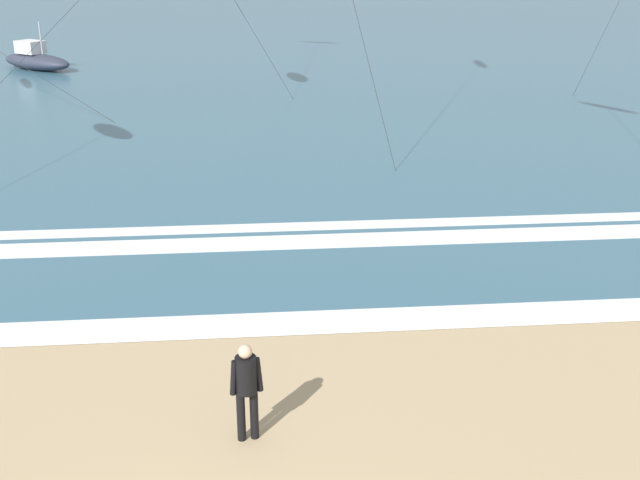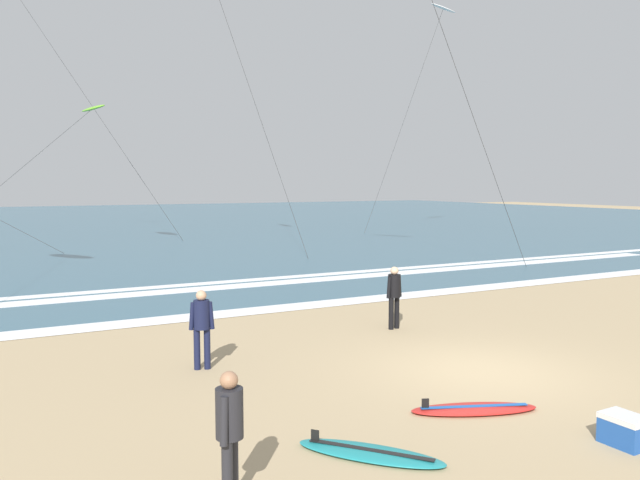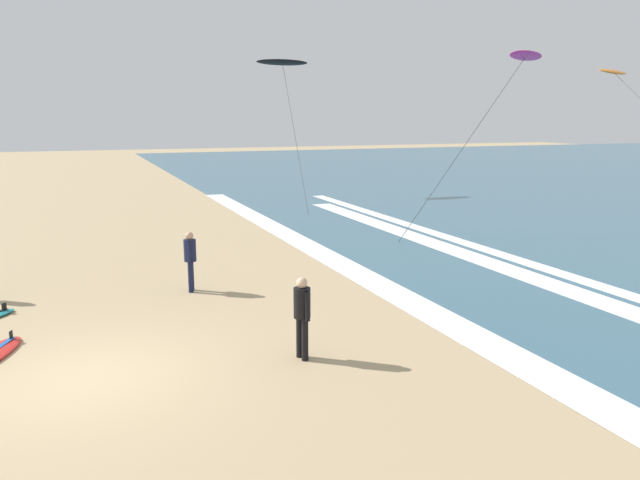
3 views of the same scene
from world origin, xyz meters
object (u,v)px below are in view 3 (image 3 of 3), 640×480
kite_magenta_high_right (526,56)px  kite_orange_far_left (614,72)px  surfer_right_near (190,256)px  kite_black_far_right (282,63)px  surfer_background_far (302,311)px

kite_magenta_high_right → kite_orange_far_left: bearing=118.5°
surfer_right_near → kite_black_far_right: kite_black_far_right is taller
kite_black_far_right → kite_magenta_high_right: bearing=21.9°
kite_orange_far_left → kite_black_far_right: (-8.13, -17.06, 0.62)m
surfer_right_near → kite_magenta_high_right: 16.80m
surfer_right_near → kite_magenta_high_right: (-5.22, 14.80, 6.00)m
kite_black_far_right → kite_orange_far_left: bearing=64.5°
kite_magenta_high_right → kite_black_far_right: size_ratio=0.92×
surfer_right_near → kite_black_far_right: bearing=155.1°
surfer_background_far → kite_magenta_high_right: 18.32m
kite_magenta_high_right → surfer_right_near: bearing=-70.6°
kite_magenta_high_right → kite_black_far_right: (-14.27, -5.74, 0.67)m
kite_orange_far_left → kite_black_far_right: bearing=-115.5°
kite_magenta_high_right → kite_orange_far_left: size_ratio=0.66×
kite_magenta_high_right → surfer_background_far: bearing=-52.1°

